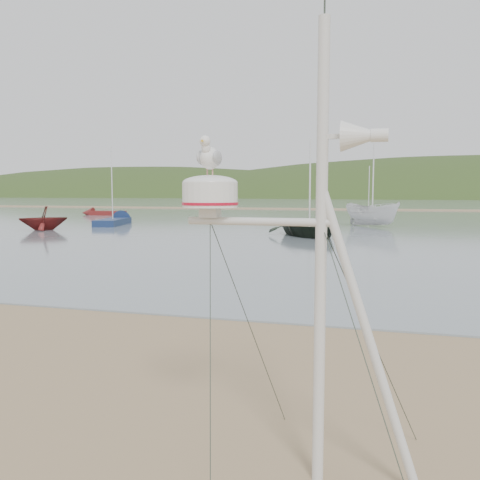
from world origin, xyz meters
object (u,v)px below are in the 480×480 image
(mast_rig, at_px, (312,352))
(dinghy_red_far, at_px, (98,213))
(sailboat_dark_mid, at_px, (373,214))
(boat_dark, at_px, (310,191))
(sailboat_blue_near, at_px, (119,220))
(boat_red, at_px, (43,207))
(boat_white, at_px, (373,194))

(mast_rig, xyz_separation_m, dinghy_red_far, (-30.34, 46.45, -0.97))
(sailboat_dark_mid, bearing_deg, dinghy_red_far, -169.43)
(boat_dark, height_order, sailboat_blue_near, sailboat_blue_near)
(boat_dark, xyz_separation_m, sailboat_dark_mid, (3.31, 26.22, -2.44))
(sailboat_blue_near, bearing_deg, sailboat_dark_mid, 42.29)
(sailboat_blue_near, relative_size, dinghy_red_far, 1.35)
(boat_red, relative_size, boat_white, 0.63)
(mast_rig, distance_m, sailboat_dark_mid, 52.07)
(sailboat_dark_mid, height_order, dinghy_red_far, sailboat_dark_mid)
(mast_rig, distance_m, dinghy_red_far, 55.49)
(boat_dark, height_order, sailboat_dark_mid, boat_dark)
(mast_rig, bearing_deg, sailboat_dark_mid, 90.28)
(boat_red, bearing_deg, boat_dark, 47.19)
(mast_rig, height_order, dinghy_red_far, mast_rig)
(boat_red, xyz_separation_m, dinghy_red_far, (-8.16, 20.62, -1.33))
(boat_white, height_order, dinghy_red_far, boat_white)
(boat_red, bearing_deg, mast_rig, -2.20)
(boat_white, distance_m, sailboat_blue_near, 20.71)
(boat_dark, relative_size, sailboat_blue_near, 0.76)
(mast_rig, height_order, boat_red, mast_rig)
(boat_red, distance_m, sailboat_blue_near, 8.02)
(sailboat_dark_mid, xyz_separation_m, dinghy_red_far, (-30.08, -5.61, -0.01))
(boat_dark, bearing_deg, dinghy_red_far, 108.20)
(boat_white, bearing_deg, boat_dark, -161.12)
(boat_white, xyz_separation_m, dinghy_red_far, (-30.26, 10.89, -2.25))
(boat_white, bearing_deg, sailboat_blue_near, 134.13)
(mast_rig, xyz_separation_m, sailboat_blue_near, (-20.58, 33.57, -0.96))
(boat_red, distance_m, boat_white, 24.16)
(boat_dark, xyz_separation_m, dinghy_red_far, (-26.77, 20.61, -2.46))
(sailboat_dark_mid, bearing_deg, boat_dark, -97.20)
(boat_white, xyz_separation_m, sailboat_dark_mid, (-0.17, 16.50, -2.23))
(boat_dark, bearing_deg, boat_white, 36.08)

